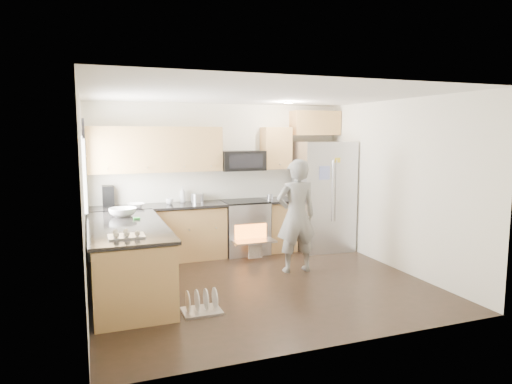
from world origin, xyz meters
name	(u,v)px	position (x,y,z in m)	size (l,w,h in m)	color
ground	(260,284)	(0.00, 0.00, 0.00)	(4.50, 4.50, 0.00)	black
room_shell	(257,164)	(-0.04, 0.02, 1.67)	(4.54, 4.04, 2.62)	white
back_cabinet_run	(191,201)	(-0.59, 1.75, 0.96)	(4.45, 0.64, 2.50)	tan
peninsula	(128,259)	(-1.75, 0.25, 0.47)	(0.96, 2.36, 1.04)	tan
stove_range	(244,215)	(0.35, 1.69, 0.68)	(0.76, 0.97, 1.79)	#B7B7BC
refrigerator	(323,196)	(1.77, 1.45, 0.97)	(1.00, 0.81, 1.94)	#B7B7BC
person	(296,216)	(0.73, 0.39, 0.86)	(0.62, 0.41, 1.71)	gray
dish_rack	(202,306)	(-1.00, -0.70, 0.07)	(0.45, 0.36, 0.28)	#B7B7BC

